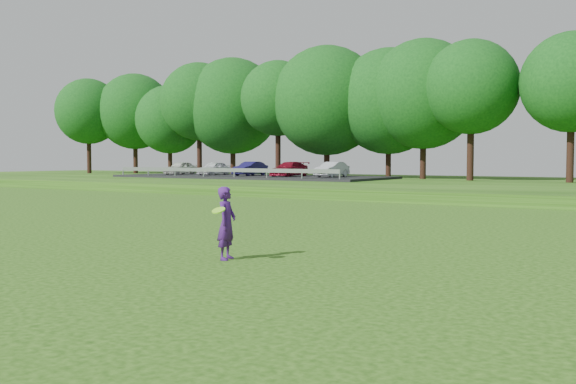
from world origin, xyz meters
The scene contains 6 objects.
ground centered at (0.00, 0.00, 0.00)m, with size 140.00×140.00×0.00m, color #1A400C.
berm centered at (0.00, 34.00, 0.30)m, with size 130.00×30.00×0.60m, color #1A400C.
walking_path centered at (0.00, 20.00, 0.02)m, with size 130.00×1.60×0.04m, color gray.
treeline centered at (0.00, 38.00, 8.10)m, with size 104.00×7.00×15.00m, color #0F4112, non-canonical shape.
parking_lot centered at (-23.92, 32.80, 1.01)m, with size 24.00×9.00×1.38m.
woman centered at (-0.15, 0.13, 0.81)m, with size 0.60×0.98×1.62m.
Camera 1 is at (8.76, -10.94, 2.25)m, focal length 40.00 mm.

